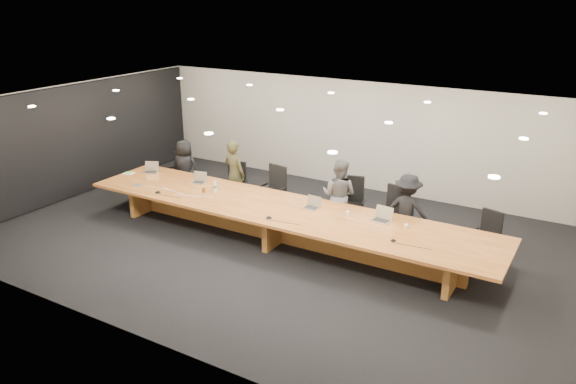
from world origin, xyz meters
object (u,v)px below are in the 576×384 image
at_px(water_bottle, 215,187).
at_px(mic_left, 158,192).
at_px(chair_far_left, 175,172).
at_px(laptop_d, 311,203).
at_px(mic_center, 269,217).
at_px(person_a, 185,168).
at_px(chair_far_right, 485,237).
at_px(chair_left, 235,184).
at_px(chair_mid_left, 271,191).
at_px(laptop_a, 150,167).
at_px(amber_mug, 204,190).
at_px(conference_table, 281,218).
at_px(person_d, 407,210).
at_px(mic_right, 393,240).
at_px(av_box, 138,185).
at_px(paper_cup_near, 348,214).
at_px(paper_cup_far, 406,226).
at_px(chair_mid_right, 350,204).
at_px(person_b, 234,174).
at_px(person_c, 339,195).
at_px(chair_right, 391,215).
at_px(laptop_e, 381,214).
at_px(laptop_b, 198,178).

bearing_deg(water_bottle, mic_left, -147.48).
bearing_deg(water_bottle, chair_far_left, 151.69).
relative_size(laptop_d, mic_left, 2.35).
bearing_deg(mic_center, person_a, 154.06).
distance_m(chair_far_right, mic_left, 6.86).
bearing_deg(mic_left, chair_left, 66.83).
bearing_deg(chair_mid_left, water_bottle, -116.81).
bearing_deg(laptop_a, amber_mug, -35.83).
xyz_separation_m(chair_far_left, person_a, (0.50, -0.15, 0.23)).
height_order(conference_table, person_d, person_d).
bearing_deg(conference_table, mic_right, -7.97).
xyz_separation_m(chair_mid_left, av_box, (-2.55, -1.63, 0.18)).
distance_m(paper_cup_near, av_box, 4.93).
distance_m(paper_cup_far, mic_center, 2.62).
bearing_deg(conference_table, chair_mid_right, 52.92).
relative_size(chair_far_left, chair_far_right, 0.99).
distance_m(person_b, water_bottle, 1.13).
distance_m(chair_mid_left, water_bottle, 1.36).
bearing_deg(person_c, chair_far_right, 179.56).
xyz_separation_m(chair_right, person_d, (0.33, -0.02, 0.17)).
bearing_deg(mic_left, laptop_e, 11.06).
bearing_deg(amber_mug, laptop_d, 7.51).
relative_size(paper_cup_far, mic_center, 0.60).
bearing_deg(amber_mug, water_bottle, 34.66).
height_order(chair_right, laptop_a, chair_right).
relative_size(chair_mid_right, mic_left, 8.89).
relative_size(chair_mid_right, chair_right, 1.00).
bearing_deg(water_bottle, chair_right, 16.13).
relative_size(person_c, laptop_e, 4.45).
relative_size(conference_table, person_c, 5.65).
bearing_deg(chair_mid_left, chair_mid_right, 12.46).
bearing_deg(chair_right, conference_table, -139.34).
xyz_separation_m(water_bottle, av_box, (-1.77, -0.55, -0.10)).
relative_size(chair_far_right, water_bottle, 4.27).
height_order(laptop_d, av_box, laptop_d).
bearing_deg(chair_mid_left, laptop_e, -6.05).
bearing_deg(chair_far_left, mic_left, -44.56).
bearing_deg(laptop_e, mic_right, -47.55).
distance_m(person_a, paper_cup_near, 4.95).
bearing_deg(chair_mid_right, amber_mug, -170.10).
bearing_deg(laptop_a, laptop_e, -23.60).
bearing_deg(chair_right, laptop_d, -138.08).
distance_m(water_bottle, paper_cup_far, 4.30).
relative_size(person_a, amber_mug, 14.49).
bearing_deg(laptop_d, chair_right, 38.72).
bearing_deg(chair_mid_left, mic_left, -127.25).
xyz_separation_m(conference_table, laptop_b, (-2.45, 0.39, 0.36)).
relative_size(laptop_d, water_bottle, 1.33).
xyz_separation_m(chair_right, chair_far_right, (1.87, 0.06, -0.09)).
xyz_separation_m(conference_table, mic_right, (2.55, -0.36, 0.24)).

